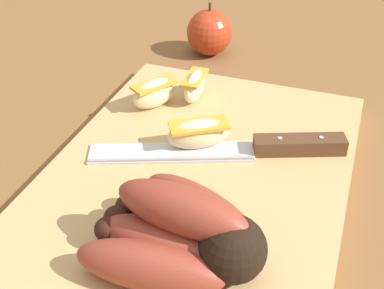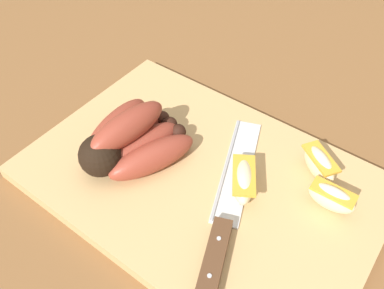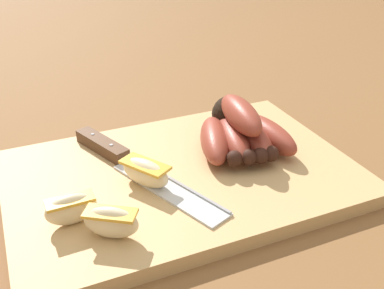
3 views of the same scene
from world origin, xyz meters
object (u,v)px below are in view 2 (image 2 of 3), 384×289
object	(u,v)px
banana_bunch	(129,140)
apple_wedge_middle	(242,182)
apple_wedge_near	(319,164)
apple_wedge_far	(331,198)
chefs_knife	(223,224)

from	to	relation	value
banana_bunch	apple_wedge_middle	world-z (taller)	banana_bunch
apple_wedge_near	apple_wedge_middle	distance (m)	0.11
banana_bunch	apple_wedge_far	xyz separation A→B (m)	(-0.25, -0.08, -0.01)
chefs_knife	apple_wedge_middle	bearing A→B (deg)	-79.22
apple_wedge_near	banana_bunch	bearing A→B (deg)	28.45
apple_wedge_middle	apple_wedge_far	bearing A→B (deg)	-156.60
chefs_knife	apple_wedge_middle	world-z (taller)	apple_wedge_middle
banana_bunch	apple_wedge_near	size ratio (longest dim) A/B	2.38
banana_bunch	chefs_knife	size ratio (longest dim) A/B	0.55
apple_wedge_near	apple_wedge_middle	bearing A→B (deg)	52.05
banana_bunch	apple_wedge_near	distance (m)	0.25
banana_bunch	apple_wedge_far	world-z (taller)	banana_bunch
chefs_knife	apple_wedge_near	distance (m)	0.15
apple_wedge_near	apple_wedge_far	distance (m)	0.05
banana_bunch	apple_wedge_far	bearing A→B (deg)	-162.75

